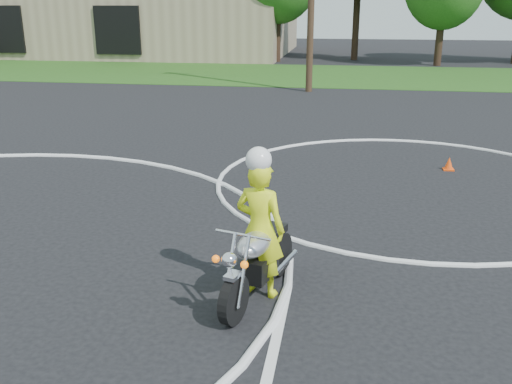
# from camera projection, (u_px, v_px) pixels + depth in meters

# --- Properties ---
(grass_strip) EXTENTS (120.00, 10.00, 0.02)m
(grass_strip) POSITION_uv_depth(u_px,v_px,m) (225.00, 73.00, 31.08)
(grass_strip) COLOR #1E4714
(grass_strip) RESTS_ON ground
(course_markings) EXTENTS (19.05, 19.05, 0.12)m
(course_markings) POSITION_uv_depth(u_px,v_px,m) (69.00, 232.00, 9.53)
(course_markings) COLOR silver
(course_markings) RESTS_ON ground
(primary_motorcycle) EXTENTS (0.91, 2.00, 1.08)m
(primary_motorcycle) POSITION_uv_depth(u_px,v_px,m) (258.00, 261.00, 7.26)
(primary_motorcycle) COLOR black
(primary_motorcycle) RESTS_ON ground
(rider_primary_grp) EXTENTS (0.75, 0.60, 2.00)m
(rider_primary_grp) POSITION_uv_depth(u_px,v_px,m) (260.00, 225.00, 7.24)
(rider_primary_grp) COLOR #EEFF1A
(rider_primary_grp) RESTS_ON ground
(traffic_cones) EXTENTS (20.80, 10.82, 0.30)m
(traffic_cones) POSITION_uv_depth(u_px,v_px,m) (224.00, 250.00, 8.53)
(traffic_cones) COLOR #FF4A0D
(traffic_cones) RESTS_ON ground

